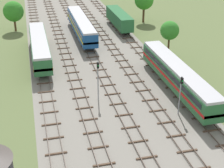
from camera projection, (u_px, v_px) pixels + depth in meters
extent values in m
plane|color=#5B6B3D|center=(107.00, 84.00, 52.58)|extent=(480.00, 480.00, 0.00)
cube|color=gray|center=(107.00, 84.00, 52.57)|extent=(22.63, 176.00, 0.01)
cube|color=#47382D|center=(40.00, 87.00, 51.18)|extent=(0.07, 126.00, 0.15)
cube|color=#47382D|center=(50.00, 86.00, 51.49)|extent=(0.07, 126.00, 0.15)
cube|color=brown|center=(56.00, 154.00, 37.01)|extent=(2.40, 0.22, 0.14)
cube|color=brown|center=(54.00, 138.00, 39.63)|extent=(2.40, 0.22, 0.14)
cube|color=brown|center=(51.00, 124.00, 42.24)|extent=(2.40, 0.22, 0.14)
cube|color=brown|center=(49.00, 112.00, 44.86)|extent=(2.40, 0.22, 0.14)
cube|color=brown|center=(48.00, 102.00, 47.48)|extent=(2.40, 0.22, 0.14)
cube|color=brown|center=(46.00, 92.00, 50.09)|extent=(2.40, 0.22, 0.14)
cube|color=brown|center=(45.00, 83.00, 52.71)|extent=(2.40, 0.22, 0.14)
cube|color=brown|center=(43.00, 75.00, 55.32)|extent=(2.40, 0.22, 0.14)
cube|color=brown|center=(42.00, 68.00, 57.94)|extent=(2.40, 0.22, 0.14)
cube|color=brown|center=(41.00, 62.00, 60.56)|extent=(2.40, 0.22, 0.14)
cube|color=brown|center=(40.00, 56.00, 63.17)|extent=(2.40, 0.22, 0.14)
cube|color=brown|center=(39.00, 50.00, 65.79)|extent=(2.40, 0.22, 0.14)
cube|color=brown|center=(38.00, 45.00, 68.41)|extent=(2.40, 0.22, 0.14)
cube|color=brown|center=(38.00, 40.00, 71.02)|extent=(2.40, 0.22, 0.14)
cube|color=brown|center=(37.00, 36.00, 73.64)|extent=(2.40, 0.22, 0.14)
cube|color=brown|center=(36.00, 32.00, 76.25)|extent=(2.40, 0.22, 0.14)
cube|color=brown|center=(36.00, 28.00, 78.87)|extent=(2.40, 0.22, 0.14)
cube|color=brown|center=(35.00, 25.00, 81.49)|extent=(2.40, 0.22, 0.14)
cube|color=brown|center=(35.00, 21.00, 84.10)|extent=(2.40, 0.22, 0.14)
cube|color=brown|center=(34.00, 18.00, 86.72)|extent=(2.40, 0.22, 0.14)
cube|color=brown|center=(34.00, 15.00, 89.33)|extent=(2.40, 0.22, 0.14)
cube|color=brown|center=(33.00, 12.00, 91.95)|extent=(2.40, 0.22, 0.14)
cube|color=brown|center=(33.00, 10.00, 94.57)|extent=(2.40, 0.22, 0.14)
cube|color=brown|center=(32.00, 7.00, 97.18)|extent=(2.40, 0.22, 0.14)
cube|color=brown|center=(32.00, 5.00, 99.80)|extent=(2.40, 0.22, 0.14)
cube|color=brown|center=(32.00, 3.00, 102.41)|extent=(2.40, 0.22, 0.14)
cube|color=brown|center=(31.00, 1.00, 105.03)|extent=(2.40, 0.22, 0.14)
cube|color=#47382D|center=(71.00, 84.00, 52.19)|extent=(0.07, 126.00, 0.15)
cube|color=#47382D|center=(81.00, 83.00, 52.50)|extent=(0.07, 126.00, 0.15)
cube|color=brown|center=(104.00, 164.00, 35.40)|extent=(2.40, 0.22, 0.14)
cube|color=brown|center=(98.00, 147.00, 38.02)|extent=(2.40, 0.22, 0.14)
cube|color=brown|center=(93.00, 133.00, 40.64)|extent=(2.40, 0.22, 0.14)
cube|color=brown|center=(88.00, 120.00, 43.25)|extent=(2.40, 0.22, 0.14)
cube|color=brown|center=(84.00, 108.00, 45.87)|extent=(2.40, 0.22, 0.14)
cube|color=brown|center=(81.00, 98.00, 48.48)|extent=(2.40, 0.22, 0.14)
cube|color=brown|center=(78.00, 88.00, 51.10)|extent=(2.40, 0.22, 0.14)
cube|color=brown|center=(75.00, 80.00, 53.72)|extent=(2.40, 0.22, 0.14)
cube|color=brown|center=(72.00, 73.00, 56.33)|extent=(2.40, 0.22, 0.14)
cube|color=brown|center=(70.00, 66.00, 58.95)|extent=(2.40, 0.22, 0.14)
cube|color=brown|center=(67.00, 59.00, 61.57)|extent=(2.40, 0.22, 0.14)
cube|color=brown|center=(65.00, 54.00, 64.18)|extent=(2.40, 0.22, 0.14)
cube|color=brown|center=(63.00, 48.00, 66.80)|extent=(2.40, 0.22, 0.14)
cube|color=brown|center=(62.00, 43.00, 69.41)|extent=(2.40, 0.22, 0.14)
cube|color=brown|center=(60.00, 39.00, 72.03)|extent=(2.40, 0.22, 0.14)
cube|color=brown|center=(59.00, 34.00, 74.65)|extent=(2.40, 0.22, 0.14)
cube|color=brown|center=(57.00, 30.00, 77.26)|extent=(2.40, 0.22, 0.14)
cube|color=brown|center=(56.00, 27.00, 79.88)|extent=(2.40, 0.22, 0.14)
cube|color=brown|center=(55.00, 23.00, 82.49)|extent=(2.40, 0.22, 0.14)
cube|color=brown|center=(54.00, 20.00, 85.11)|extent=(2.40, 0.22, 0.14)
cube|color=brown|center=(53.00, 17.00, 87.73)|extent=(2.40, 0.22, 0.14)
cube|color=brown|center=(52.00, 14.00, 90.34)|extent=(2.40, 0.22, 0.14)
cube|color=brown|center=(51.00, 11.00, 92.96)|extent=(2.40, 0.22, 0.14)
cube|color=brown|center=(50.00, 9.00, 95.57)|extent=(2.40, 0.22, 0.14)
cube|color=brown|center=(49.00, 6.00, 98.19)|extent=(2.40, 0.22, 0.14)
cube|color=brown|center=(48.00, 4.00, 100.81)|extent=(2.40, 0.22, 0.14)
cube|color=brown|center=(47.00, 2.00, 103.42)|extent=(2.40, 0.22, 0.14)
cube|color=brown|center=(47.00, 0.00, 106.04)|extent=(2.40, 0.22, 0.14)
cube|color=#47382D|center=(101.00, 81.00, 53.20)|extent=(0.07, 126.00, 0.15)
cube|color=#47382D|center=(110.00, 80.00, 53.51)|extent=(0.07, 126.00, 0.15)
cube|color=brown|center=(147.00, 158.00, 36.41)|extent=(2.40, 0.22, 0.14)
cube|color=brown|center=(138.00, 141.00, 39.03)|extent=(2.40, 0.22, 0.14)
cube|color=brown|center=(131.00, 127.00, 41.64)|extent=(2.40, 0.22, 0.14)
cube|color=brown|center=(124.00, 115.00, 44.26)|extent=(2.40, 0.22, 0.14)
cube|color=brown|center=(118.00, 104.00, 46.88)|extent=(2.40, 0.22, 0.14)
cube|color=brown|center=(113.00, 94.00, 49.49)|extent=(2.40, 0.22, 0.14)
cube|color=brown|center=(108.00, 85.00, 52.11)|extent=(2.40, 0.22, 0.14)
cube|color=brown|center=(104.00, 77.00, 54.73)|extent=(2.40, 0.22, 0.14)
cube|color=brown|center=(100.00, 70.00, 57.34)|extent=(2.40, 0.22, 0.14)
cube|color=brown|center=(96.00, 63.00, 59.96)|extent=(2.40, 0.22, 0.14)
cube|color=brown|center=(93.00, 57.00, 62.57)|extent=(2.40, 0.22, 0.14)
cube|color=brown|center=(90.00, 51.00, 65.19)|extent=(2.40, 0.22, 0.14)
cube|color=brown|center=(87.00, 46.00, 67.81)|extent=(2.40, 0.22, 0.14)
cube|color=brown|center=(84.00, 41.00, 70.42)|extent=(2.40, 0.22, 0.14)
cube|color=brown|center=(82.00, 37.00, 73.04)|extent=(2.40, 0.22, 0.14)
cube|color=brown|center=(80.00, 33.00, 75.65)|extent=(2.40, 0.22, 0.14)
cube|color=brown|center=(78.00, 29.00, 78.27)|extent=(2.40, 0.22, 0.14)
cube|color=brown|center=(76.00, 25.00, 80.89)|extent=(2.40, 0.22, 0.14)
cube|color=brown|center=(74.00, 22.00, 83.50)|extent=(2.40, 0.22, 0.14)
cube|color=brown|center=(72.00, 19.00, 86.12)|extent=(2.40, 0.22, 0.14)
cube|color=brown|center=(71.00, 16.00, 88.73)|extent=(2.40, 0.22, 0.14)
cube|color=brown|center=(69.00, 13.00, 91.35)|extent=(2.40, 0.22, 0.14)
cube|color=brown|center=(68.00, 10.00, 93.97)|extent=(2.40, 0.22, 0.14)
cube|color=brown|center=(66.00, 8.00, 96.58)|extent=(2.40, 0.22, 0.14)
cube|color=brown|center=(65.00, 5.00, 99.20)|extent=(2.40, 0.22, 0.14)
cube|color=brown|center=(64.00, 3.00, 101.82)|extent=(2.40, 0.22, 0.14)
cube|color=brown|center=(63.00, 1.00, 104.43)|extent=(2.40, 0.22, 0.14)
cube|color=#47382D|center=(130.00, 78.00, 54.21)|extent=(0.07, 126.00, 0.15)
cube|color=#47382D|center=(138.00, 77.00, 54.52)|extent=(0.07, 126.00, 0.15)
cube|color=brown|center=(187.00, 151.00, 37.42)|extent=(2.40, 0.22, 0.14)
cube|color=brown|center=(176.00, 136.00, 40.04)|extent=(2.40, 0.22, 0.14)
cube|color=brown|center=(166.00, 122.00, 42.65)|extent=(2.40, 0.22, 0.14)
cube|color=brown|center=(158.00, 111.00, 45.27)|extent=(2.40, 0.22, 0.14)
cube|color=brown|center=(150.00, 100.00, 47.89)|extent=(2.40, 0.22, 0.14)
cube|color=brown|center=(143.00, 90.00, 50.50)|extent=(2.40, 0.22, 0.14)
cube|color=brown|center=(137.00, 82.00, 53.12)|extent=(2.40, 0.22, 0.14)
cube|color=brown|center=(131.00, 74.00, 55.73)|extent=(2.40, 0.22, 0.14)
cube|color=brown|center=(126.00, 67.00, 58.35)|extent=(2.40, 0.22, 0.14)
cube|color=brown|center=(122.00, 61.00, 60.97)|extent=(2.40, 0.22, 0.14)
cube|color=brown|center=(117.00, 55.00, 63.58)|extent=(2.40, 0.22, 0.14)
cube|color=brown|center=(113.00, 49.00, 66.20)|extent=(2.40, 0.22, 0.14)
cube|color=brown|center=(110.00, 44.00, 68.81)|extent=(2.40, 0.22, 0.14)
cube|color=brown|center=(106.00, 40.00, 71.43)|extent=(2.40, 0.22, 0.14)
cube|color=brown|center=(103.00, 35.00, 74.05)|extent=(2.40, 0.22, 0.14)
cube|color=brown|center=(100.00, 31.00, 76.66)|extent=(2.40, 0.22, 0.14)
cube|color=brown|center=(98.00, 28.00, 79.28)|extent=(2.40, 0.22, 0.14)
cube|color=brown|center=(95.00, 24.00, 81.90)|extent=(2.40, 0.22, 0.14)
cube|color=brown|center=(93.00, 21.00, 84.51)|extent=(2.40, 0.22, 0.14)
cube|color=brown|center=(90.00, 18.00, 87.13)|extent=(2.40, 0.22, 0.14)
cube|color=brown|center=(88.00, 15.00, 89.74)|extent=(2.40, 0.22, 0.14)
cube|color=brown|center=(86.00, 12.00, 92.36)|extent=(2.40, 0.22, 0.14)
cube|color=brown|center=(84.00, 9.00, 94.98)|extent=(2.40, 0.22, 0.14)
cube|color=brown|center=(83.00, 7.00, 97.59)|extent=(2.40, 0.22, 0.14)
cube|color=brown|center=(81.00, 5.00, 100.21)|extent=(2.40, 0.22, 0.14)
cube|color=brown|center=(79.00, 2.00, 102.82)|extent=(2.40, 0.22, 0.14)
cube|color=brown|center=(78.00, 0.00, 105.44)|extent=(2.40, 0.22, 0.14)
cube|color=#47382D|center=(157.00, 75.00, 55.22)|extent=(0.07, 126.00, 0.15)
cube|color=#47382D|center=(166.00, 74.00, 55.53)|extent=(0.07, 126.00, 0.15)
cube|color=brown|center=(212.00, 130.00, 41.05)|extent=(2.40, 0.22, 0.14)
cube|color=brown|center=(200.00, 118.00, 43.66)|extent=(2.40, 0.22, 0.14)
cube|color=brown|center=(190.00, 106.00, 46.28)|extent=(2.40, 0.22, 0.14)
cube|color=brown|center=(181.00, 96.00, 48.89)|extent=(2.40, 0.22, 0.14)
cube|color=brown|center=(173.00, 87.00, 51.51)|extent=(2.40, 0.22, 0.14)
cube|color=brown|center=(165.00, 79.00, 54.13)|extent=(2.40, 0.22, 0.14)
cube|color=brown|center=(158.00, 71.00, 56.74)|extent=(2.40, 0.22, 0.14)
cube|color=brown|center=(152.00, 65.00, 59.36)|extent=(2.40, 0.22, 0.14)
cube|color=brown|center=(146.00, 58.00, 61.97)|extent=(2.40, 0.22, 0.14)
cube|color=brown|center=(141.00, 53.00, 64.59)|extent=(2.40, 0.22, 0.14)
cube|color=brown|center=(136.00, 47.00, 67.21)|extent=(2.40, 0.22, 0.14)
cube|color=brown|center=(132.00, 43.00, 69.82)|extent=(2.40, 0.22, 0.14)
cube|color=brown|center=(128.00, 38.00, 72.44)|extent=(2.40, 0.22, 0.14)
cube|color=brown|center=(124.00, 34.00, 75.06)|extent=(2.40, 0.22, 0.14)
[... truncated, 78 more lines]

